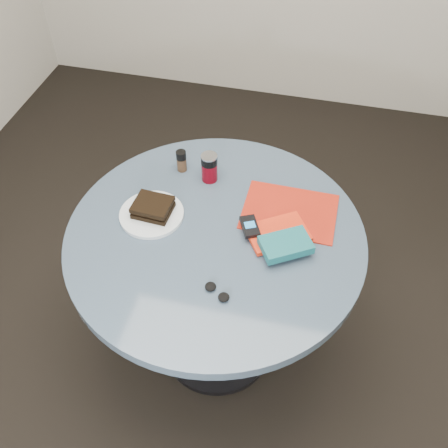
% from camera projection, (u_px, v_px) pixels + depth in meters
% --- Properties ---
extents(ground, '(4.00, 4.00, 0.00)m').
position_uv_depth(ground, '(217.00, 343.00, 2.21)').
color(ground, black).
rests_on(ground, ground).
extents(table, '(1.00, 1.00, 0.75)m').
position_uv_depth(table, '(216.00, 263.00, 1.78)').
color(table, black).
rests_on(table, ground).
extents(plate, '(0.23, 0.23, 0.01)m').
position_uv_depth(plate, '(152.00, 214.00, 1.70)').
color(plate, silver).
rests_on(plate, table).
extents(sandwich, '(0.13, 0.11, 0.04)m').
position_uv_depth(sandwich, '(153.00, 207.00, 1.69)').
color(sandwich, black).
rests_on(sandwich, plate).
extents(soda_can, '(0.08, 0.08, 0.11)m').
position_uv_depth(soda_can, '(209.00, 168.00, 1.79)').
color(soda_can, '#670511').
rests_on(soda_can, table).
extents(pepper_grinder, '(0.05, 0.05, 0.09)m').
position_uv_depth(pepper_grinder, '(181.00, 161.00, 1.83)').
color(pepper_grinder, '#412C1C').
rests_on(pepper_grinder, table).
extents(magazine, '(0.32, 0.24, 0.01)m').
position_uv_depth(magazine, '(290.00, 211.00, 1.72)').
color(magazine, '#9D1D0E').
rests_on(magazine, table).
extents(red_book, '(0.23, 0.21, 0.02)m').
position_uv_depth(red_book, '(278.00, 233.00, 1.64)').
color(red_book, red).
rests_on(red_book, magazine).
extents(novel, '(0.19, 0.17, 0.03)m').
position_uv_depth(novel, '(286.00, 245.00, 1.57)').
color(novel, '#13535A').
rests_on(novel, red_book).
extents(mp3_player, '(0.09, 0.10, 0.02)m').
position_uv_depth(mp3_player, '(250.00, 226.00, 1.64)').
color(mp3_player, black).
rests_on(mp3_player, red_book).
extents(headphones, '(0.09, 0.07, 0.02)m').
position_uv_depth(headphones, '(217.00, 292.00, 1.49)').
color(headphones, black).
rests_on(headphones, table).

